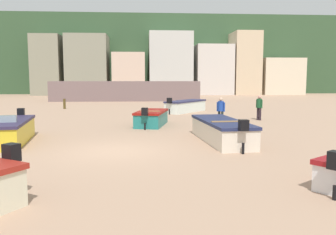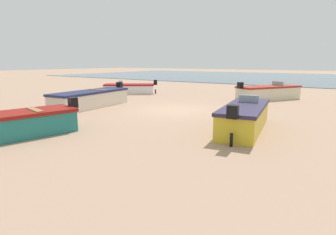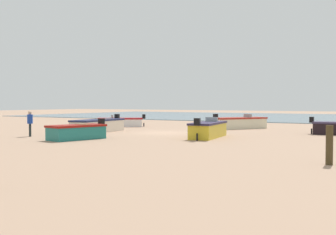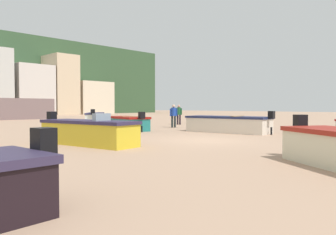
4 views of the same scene
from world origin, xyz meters
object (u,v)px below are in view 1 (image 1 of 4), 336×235
Objects in this scene: boat_yellow_1 at (11,131)px; mooring_post_near_water at (64,104)px; boat_cream_2 at (222,131)px; boat_white_0 at (186,106)px; beach_walker_foreground at (221,109)px; boat_teal_4 at (152,118)px; beach_walker_distant at (259,106)px.

boat_yellow_1 reaches higher than mooring_post_near_water.
boat_white_0 is at bearing 84.93° from boat_cream_2.
beach_walker_foreground is at bearing -45.76° from mooring_post_near_water.
mooring_post_near_water is at bearing -93.48° from boat_yellow_1.
boat_cream_2 is at bearing -49.27° from boat_teal_4.
boat_white_0 is 4.84× the size of mooring_post_near_water.
beach_walker_foreground reaches higher than boat_teal_4.
boat_teal_4 is 7.42m from beach_walker_distant.
boat_cream_2 is at bearing -58.68° from mooring_post_near_water.
beach_walker_foreground is 1.00× the size of beach_walker_distant.
beach_walker_foreground is at bearing 10.86° from boat_teal_4.
boat_white_0 is at bearing -133.37° from boat_yellow_1.
boat_yellow_1 is 2.88× the size of beach_walker_foreground.
boat_white_0 is at bearing -20.05° from mooring_post_near_water.
beach_walker_foreground is (1.13, 5.31, 0.48)m from boat_cream_2.
boat_yellow_1 is 11.25m from beach_walker_foreground.
beach_walker_foreground is at bearing 99.03° from beach_walker_distant.
boat_cream_2 is 6.16m from boat_teal_4.
boat_white_0 and boat_yellow_1 have the same top height.
boat_teal_4 is at bearing -142.22° from beach_walker_foreground.
mooring_post_near_water is at bearing 29.04° from beach_walker_distant.
mooring_post_near_water is 0.56× the size of beach_walker_foreground.
beach_walker_distant reaches higher than boat_white_0.
beach_walker_distant is (13.15, 7.17, 0.46)m from boat_yellow_1.
boat_teal_4 is (-2.95, -7.97, -0.04)m from boat_white_0.
mooring_post_near_water is 16.68m from beach_walker_foreground.
boat_teal_4 is 4.07m from beach_walker_foreground.
boat_teal_4 is at bearing 79.24° from beach_walker_distant.
boat_cream_2 is 5.75× the size of mooring_post_near_water.
boat_cream_2 is 8.66m from beach_walker_distant.
boat_yellow_1 reaches higher than boat_teal_4.
beach_walker_foreground and beach_walker_distant have the same top height.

